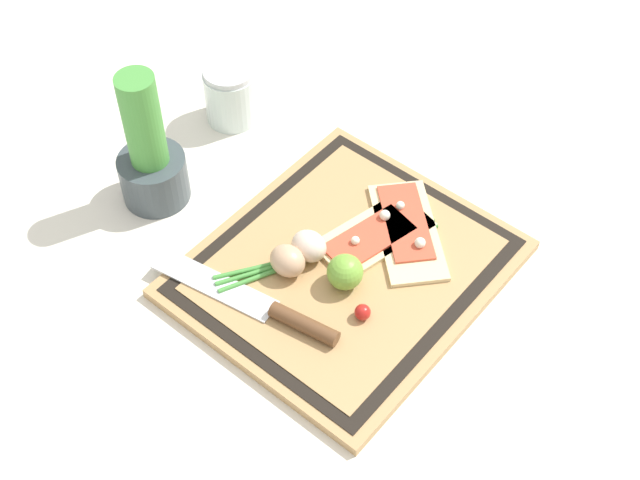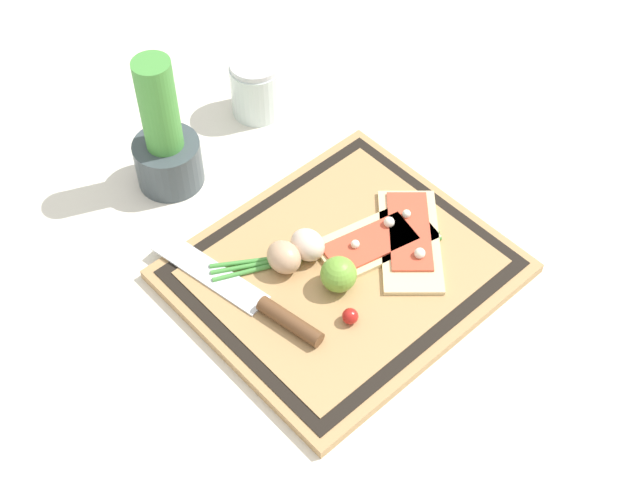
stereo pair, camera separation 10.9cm
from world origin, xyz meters
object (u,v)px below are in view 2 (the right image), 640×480
pizza_slice_near (410,238)px  sauce_jar (257,90)px  pizza_slice_far (374,240)px  knife (263,305)px  egg_pink (308,245)px  herb_pot (165,143)px  cherry_tomato_red (350,316)px  lime (339,274)px  egg_brown (284,257)px

pizza_slice_near → sauce_jar: bearing=85.4°
pizza_slice_far → knife: pizza_slice_far is taller
egg_pink → herb_pot: bearing=99.7°
knife → egg_pink: size_ratio=5.52×
cherry_tomato_red → pizza_slice_near: bearing=15.0°
pizza_slice_near → lime: 0.13m
lime → herb_pot: (-0.04, 0.34, 0.04)m
egg_pink → knife: bearing=-164.7°
pizza_slice_far → egg_brown: egg_brown is taller
lime → sauce_jar: 0.40m
pizza_slice_near → egg_pink: egg_pink is taller
pizza_slice_far → cherry_tomato_red: bearing=-147.5°
pizza_slice_far → cherry_tomato_red: (-0.12, -0.08, 0.01)m
pizza_slice_near → cherry_tomato_red: size_ratio=8.87×
pizza_slice_far → cherry_tomato_red: size_ratio=8.30×
lime → egg_pink: bearing=85.6°
pizza_slice_far → herb_pot: 0.34m
egg_pink → herb_pot: herb_pot is taller
knife → lime: size_ratio=5.75×
pizza_slice_far → herb_pot: (-0.13, 0.31, 0.06)m
knife → herb_pot: 0.31m
pizza_slice_far → lime: (-0.09, -0.02, 0.02)m
lime → pizza_slice_near: bearing=-4.7°
knife → herb_pot: bearing=78.3°
pizza_slice_near → egg_pink: 0.15m
pizza_slice_near → cherry_tomato_red: 0.17m
egg_brown → sauce_jar: bearing=56.3°
knife → egg_brown: bearing=27.2°
herb_pot → pizza_slice_near: bearing=-63.7°
egg_brown → lime: lime is taller
egg_brown → egg_pink: bearing=-8.1°
pizza_slice_near → egg_brown: size_ratio=3.73×
egg_brown → cherry_tomato_red: bearing=-87.9°
sauce_jar → cherry_tomato_red: bearing=-114.3°
herb_pot → knife: bearing=-101.7°
knife → cherry_tomato_red: bearing=-52.3°
pizza_slice_near → knife: (-0.23, 0.05, 0.00)m
egg_brown → herb_pot: 0.26m
pizza_slice_far → cherry_tomato_red: pizza_slice_far is taller
egg_brown → cherry_tomato_red: size_ratio=2.38×
pizza_slice_far → egg_brown: (-0.12, 0.05, 0.02)m
lime → cherry_tomato_red: lime is taller
pizza_slice_near → pizza_slice_far: size_ratio=1.07×
knife → lime: bearing=-21.5°
lime → sauce_jar: sauce_jar is taller
cherry_tomato_red → sauce_jar: sauce_jar is taller
egg_pink → sauce_jar: (0.16, 0.30, 0.00)m
herb_pot → sauce_jar: (0.20, 0.03, -0.04)m
sauce_jar → egg_brown: bearing=-123.7°
pizza_slice_far → egg_brown: size_ratio=3.49×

